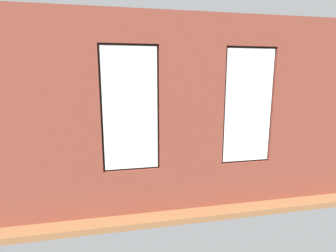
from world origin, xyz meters
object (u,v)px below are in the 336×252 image
at_px(couch_by_window, 167,175).
at_px(cup_ceramic, 173,143).
at_px(media_console, 37,163).
at_px(potted_plant_corner_near_left, 232,118).
at_px(couch_left, 253,142).
at_px(coffee_table, 169,146).
at_px(candle_jar, 162,141).
at_px(potted_plant_between_couches, 237,147).
at_px(potted_plant_foreground_right, 67,129).
at_px(potted_plant_beside_window_right, 53,161).
at_px(tv_flatscreen, 34,137).
at_px(remote_gray, 154,145).
at_px(remote_silver, 181,141).
at_px(potted_plant_by_left_couch, 220,135).
at_px(papasan_chair, 125,131).
at_px(potted_plant_near_tv, 49,155).

xyz_separation_m(couch_by_window, cup_ceramic, (-0.52, -1.76, 0.15)).
xyz_separation_m(couch_by_window, media_console, (2.68, -1.45, -0.08)).
xyz_separation_m(media_console, potted_plant_corner_near_left, (-5.70, -2.23, 0.49)).
height_order(couch_left, coffee_table, couch_left).
relative_size(candle_jar, potted_plant_between_couches, 0.08).
relative_size(potted_plant_foreground_right, potted_plant_beside_window_right, 1.04).
distance_m(tv_flatscreen, potted_plant_corner_near_left, 6.11).
bearing_deg(remote_gray, potted_plant_foreground_right, -177.00).
xyz_separation_m(remote_silver, media_console, (3.47, 0.55, -0.19)).
bearing_deg(potted_plant_corner_near_left, potted_plant_by_left_couch, 32.90).
xyz_separation_m(coffee_table, potted_plant_between_couches, (-1.02, 1.83, 0.42)).
distance_m(potted_plant_by_left_couch, potted_plant_between_couches, 3.48).
height_order(candle_jar, media_console, candle_jar).
bearing_deg(coffee_table, media_console, 7.74).
relative_size(coffee_table, potted_plant_corner_near_left, 1.01).
distance_m(candle_jar, potted_plant_by_left_couch, 2.61).
xyz_separation_m(potted_plant_beside_window_right, potted_plant_corner_near_left, (-4.99, -3.77, -0.02)).
bearing_deg(couch_by_window, remote_gray, -90.78).
bearing_deg(papasan_chair, potted_plant_corner_near_left, -179.76).
bearing_deg(media_console, potted_plant_foreground_right, -97.82).
bearing_deg(remote_gray, potted_plant_by_left_couch, 73.25).
bearing_deg(potted_plant_near_tv, potted_plant_foreground_right, -85.70).
relative_size(cup_ceramic, potted_plant_near_tv, 0.07).
bearing_deg(potted_plant_foreground_right, coffee_table, 147.94).
distance_m(couch_left, tv_flatscreen, 5.60).
distance_m(remote_silver, potted_plant_foreground_right, 3.56).
distance_m(couch_left, papasan_chair, 3.90).
bearing_deg(potted_plant_between_couches, couch_by_window, 1.64).
distance_m(couch_by_window, coffee_table, 1.92).
xyz_separation_m(remote_silver, potted_plant_by_left_couch, (-1.69, -1.33, -0.19)).
bearing_deg(candle_jar, coffee_table, 151.66).
bearing_deg(papasan_chair, couch_left, 153.89).
relative_size(papasan_chair, potted_plant_beside_window_right, 0.93).
bearing_deg(media_console, remote_gray, -173.37).
height_order(papasan_chair, potted_plant_beside_window_right, potted_plant_beside_window_right).
bearing_deg(remote_silver, potted_plant_between_couches, -11.62).
bearing_deg(couch_by_window, papasan_chair, -80.20).
height_order(cup_ceramic, potted_plant_near_tv, potted_plant_near_tv).
height_order(candle_jar, remote_silver, candle_jar).
bearing_deg(remote_silver, potted_plant_by_left_couch, 98.10).
bearing_deg(potted_plant_between_couches, potted_plant_corner_near_left, -113.45).
xyz_separation_m(couch_left, papasan_chair, (3.50, -1.72, 0.13)).
bearing_deg(potted_plant_foreground_right, potted_plant_near_tv, 94.30).
bearing_deg(potted_plant_by_left_couch, potted_plant_corner_near_left, -147.10).
height_order(coffee_table, potted_plant_between_couches, potted_plant_between_couches).
bearing_deg(couch_by_window, coffee_table, -102.69).
bearing_deg(potted_plant_between_couches, couch_left, -126.99).
bearing_deg(potted_plant_by_left_couch, couch_by_window, 53.36).
xyz_separation_m(couch_left, cup_ceramic, (2.35, 0.18, 0.15)).
distance_m(tv_flatscreen, potted_plant_between_couches, 4.35).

